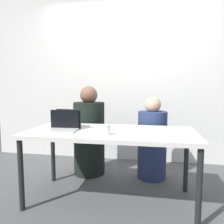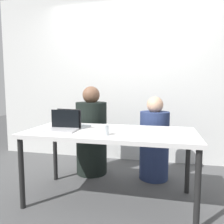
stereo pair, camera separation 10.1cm
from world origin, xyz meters
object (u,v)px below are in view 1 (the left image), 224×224
object	(u,v)px
laptop_back_left	(72,123)
laptop_front_left	(62,126)
person_on_right	(152,142)
water_glass_center	(106,131)
person_on_left	(89,135)

from	to	relation	value
laptop_back_left	laptop_front_left	bearing A→B (deg)	92.29
person_on_right	laptop_back_left	size ratio (longest dim) A/B	3.16
person_on_right	water_glass_center	distance (m)	1.01
person_on_left	person_on_right	xyz separation A→B (m)	(0.83, 0.00, -0.06)
person_on_left	laptop_back_left	bearing A→B (deg)	77.77
laptop_back_left	water_glass_center	bearing A→B (deg)	156.25
person_on_left	laptop_back_left	world-z (taller)	person_on_left
laptop_front_left	water_glass_center	bearing A→B (deg)	-17.56
person_on_right	laptop_front_left	bearing A→B (deg)	29.73
laptop_front_left	water_glass_center	xyz separation A→B (m)	(0.47, -0.13, -0.00)
person_on_left	water_glass_center	xyz separation A→B (m)	(0.41, -0.87, 0.25)
laptop_front_left	water_glass_center	size ratio (longest dim) A/B	3.13
person_on_right	water_glass_center	xyz separation A→B (m)	(-0.42, -0.87, 0.30)
person_on_left	person_on_right	bearing A→B (deg)	170.35
person_on_right	laptop_front_left	distance (m)	1.20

